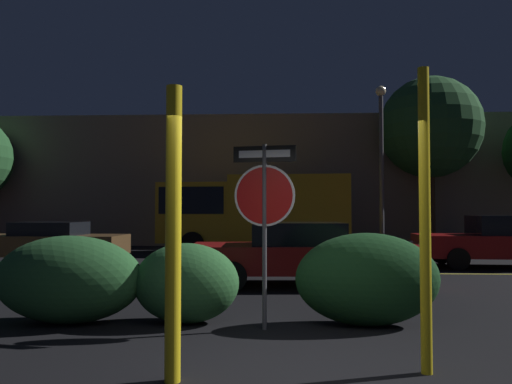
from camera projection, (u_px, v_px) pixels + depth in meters
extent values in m
plane|color=black|center=(299.00, 380.00, 4.72)|extent=(260.00, 260.00, 0.00)
cube|color=gold|center=(285.00, 273.00, 12.81)|extent=(35.98, 0.12, 0.01)
cylinder|color=#4C4C51|center=(264.00, 236.00, 6.76)|extent=(0.06, 0.06, 2.51)
cylinder|color=white|center=(264.00, 196.00, 6.78)|extent=(0.83, 0.15, 0.84)
cylinder|color=#B71414|center=(264.00, 196.00, 6.78)|extent=(0.77, 0.15, 0.78)
cube|color=black|center=(264.00, 154.00, 6.80)|extent=(0.86, 0.17, 0.22)
cube|color=white|center=(264.00, 154.00, 6.80)|extent=(0.71, 0.15, 0.10)
cylinder|color=yellow|center=(173.00, 232.00, 4.72)|extent=(0.15, 0.15, 2.80)
cylinder|color=yellow|center=(425.00, 219.00, 4.95)|extent=(0.11, 0.11, 3.04)
ellipsoid|color=#285B2D|center=(69.00, 279.00, 7.11)|extent=(2.13, 1.18, 1.25)
ellipsoid|color=#2D6633|center=(186.00, 283.00, 7.12)|extent=(1.51, 0.99, 1.14)
ellipsoid|color=#19421E|center=(367.00, 279.00, 6.95)|extent=(2.00, 0.98, 1.29)
cube|color=brown|center=(45.00, 245.00, 14.72)|extent=(4.60, 1.81, 0.59)
cube|color=black|center=(50.00, 228.00, 14.73)|extent=(1.85, 1.53, 0.38)
cylinder|color=black|center=(14.00, 252.00, 15.63)|extent=(0.60, 0.21, 0.60)
cylinder|color=black|center=(81.00, 258.00, 13.79)|extent=(0.60, 0.21, 0.60)
cylinder|color=black|center=(103.00, 253.00, 15.48)|extent=(0.60, 0.21, 0.60)
cube|color=maroon|center=(304.00, 258.00, 10.73)|extent=(4.92, 1.95, 0.58)
cube|color=black|center=(298.00, 233.00, 10.76)|extent=(1.99, 1.60, 0.47)
cylinder|color=black|center=(366.00, 267.00, 11.57)|extent=(0.61, 0.22, 0.60)
cylinder|color=black|center=(384.00, 277.00, 9.85)|extent=(0.61, 0.22, 0.60)
cylinder|color=black|center=(236.00, 267.00, 11.60)|extent=(0.61, 0.22, 0.60)
cylinder|color=black|center=(232.00, 276.00, 9.88)|extent=(0.61, 0.22, 0.60)
sphere|color=#F4EFCC|center=(411.00, 254.00, 11.26)|extent=(0.14, 0.14, 0.14)
sphere|color=#F4EFCC|center=(427.00, 259.00, 10.15)|extent=(0.14, 0.14, 0.14)
cube|color=maroon|center=(502.00, 246.00, 14.13)|extent=(4.80, 2.04, 0.62)
cube|color=black|center=(507.00, 225.00, 14.14)|extent=(1.97, 1.63, 0.55)
cylinder|color=black|center=(458.00, 259.00, 13.42)|extent=(0.61, 0.23, 0.60)
cylinder|color=black|center=(441.00, 254.00, 15.11)|extent=(0.61, 0.23, 0.60)
sphere|color=#F4EFCC|center=(420.00, 245.00, 13.83)|extent=(0.14, 0.14, 0.14)
sphere|color=#F4EFCC|center=(412.00, 243.00, 14.92)|extent=(0.14, 0.14, 0.14)
cube|color=gold|center=(198.00, 213.00, 19.22)|extent=(2.87, 2.28, 2.27)
cube|color=black|center=(198.00, 201.00, 19.23)|extent=(2.60, 2.30, 1.00)
cube|color=gold|center=(290.00, 209.00, 18.77)|extent=(4.59, 2.56, 2.52)
cylinder|color=black|center=(192.00, 243.00, 18.12)|extent=(0.86, 0.35, 0.84)
cylinder|color=black|center=(206.00, 240.00, 20.21)|extent=(0.86, 0.35, 0.84)
cylinder|color=black|center=(311.00, 244.00, 17.58)|extent=(0.86, 0.35, 0.84)
cylinder|color=black|center=(312.00, 241.00, 19.67)|extent=(0.86, 0.35, 0.84)
cylinder|color=#4C4C51|center=(382.00, 175.00, 18.60)|extent=(0.16, 0.16, 5.91)
sphere|color=#F9E5B2|center=(381.00, 91.00, 18.72)|extent=(0.38, 0.38, 0.38)
cylinder|color=#422D1E|center=(431.00, 206.00, 21.31)|extent=(0.32, 0.32, 3.63)
sphere|color=#235128|center=(430.00, 127.00, 21.44)|extent=(4.35, 4.35, 4.35)
cube|color=#7A6B5B|center=(258.00, 183.00, 25.14)|extent=(31.55, 4.94, 6.04)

